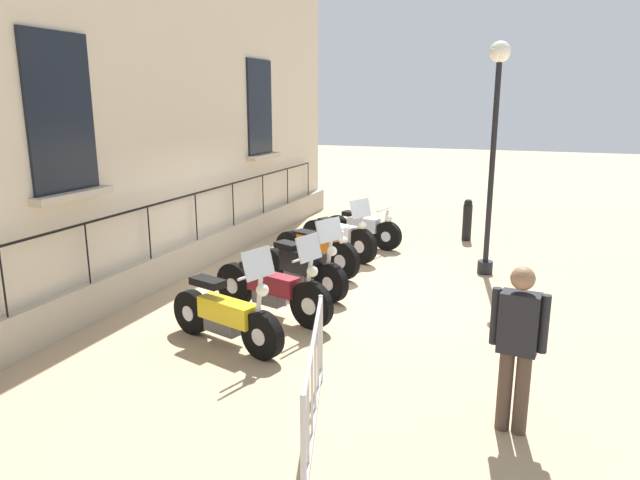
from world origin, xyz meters
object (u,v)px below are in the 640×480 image
(motorcycle_orange, at_px, (316,251))
(pedestrian_standing, at_px, (518,341))
(motorcycle_white, at_px, (339,237))
(motorcycle_silver, at_px, (362,229))
(lamppost, at_px, (494,136))
(motorcycle_yellow, at_px, (226,316))
(bollard, at_px, (467,220))
(crowd_barrier, at_px, (314,382))
(motorcycle_black, at_px, (302,268))
(motorcycle_maroon, at_px, (272,289))

(motorcycle_orange, height_order, pedestrian_standing, pedestrian_standing)
(motorcycle_white, relative_size, motorcycle_silver, 0.98)
(motorcycle_white, distance_m, lamppost, 3.61)
(motorcycle_yellow, height_order, bollard, motorcycle_yellow)
(motorcycle_yellow, height_order, pedestrian_standing, pedestrian_standing)
(crowd_barrier, relative_size, bollard, 2.25)
(motorcycle_white, distance_m, pedestrian_standing, 6.60)
(motorcycle_white, relative_size, bollard, 1.92)
(motorcycle_orange, distance_m, pedestrian_standing, 5.70)
(bollard, xyz_separation_m, pedestrian_standing, (1.37, -7.97, 0.46))
(motorcycle_black, xyz_separation_m, motorcycle_orange, (-0.18, 1.13, -0.00))
(motorcycle_maroon, distance_m, crowd_barrier, 3.23)
(motorcycle_yellow, bearing_deg, pedestrian_standing, -12.72)
(lamppost, xyz_separation_m, crowd_barrier, (-1.06, -6.17, -1.98))
(motorcycle_silver, relative_size, crowd_barrier, 0.87)
(motorcycle_maroon, bearing_deg, motorcycle_yellow, -96.16)
(motorcycle_black, xyz_separation_m, bollard, (2.15, 4.79, 0.05))
(motorcycle_yellow, height_order, motorcycle_maroon, motorcycle_yellow)
(motorcycle_maroon, xyz_separation_m, motorcycle_white, (-0.15, 3.51, 0.00))
(lamppost, height_order, bollard, lamppost)
(motorcycle_silver, bearing_deg, motorcycle_orange, -95.59)
(motorcycle_yellow, height_order, motorcycle_silver, motorcycle_yellow)
(motorcycle_maroon, relative_size, motorcycle_black, 1.13)
(motorcycle_yellow, xyz_separation_m, bollard, (2.25, 7.15, 0.08))
(motorcycle_yellow, distance_m, bollard, 7.50)
(bollard, bearing_deg, motorcycle_silver, -146.50)
(motorcycle_yellow, relative_size, motorcycle_orange, 1.00)
(motorcycle_yellow, relative_size, crowd_barrier, 0.88)
(motorcycle_orange, height_order, bollard, bollard)
(motorcycle_black, xyz_separation_m, crowd_barrier, (1.74, -3.94, 0.13))
(motorcycle_white, bearing_deg, motorcycle_yellow, -89.72)
(motorcycle_yellow, xyz_separation_m, pedestrian_standing, (3.62, -0.82, 0.54))
(motorcycle_black, distance_m, bollard, 5.26)
(motorcycle_silver, bearing_deg, lamppost, -23.14)
(motorcycle_black, xyz_separation_m, motorcycle_silver, (0.05, 3.40, -0.05))
(motorcycle_orange, height_order, motorcycle_silver, motorcycle_orange)
(motorcycle_black, bearing_deg, motorcycle_silver, 89.21)
(crowd_barrier, distance_m, pedestrian_standing, 1.98)
(motorcycle_maroon, height_order, pedestrian_standing, pedestrian_standing)
(motorcycle_maroon, distance_m, motorcycle_silver, 4.61)
(motorcycle_yellow, height_order, motorcycle_white, motorcycle_yellow)
(motorcycle_orange, bearing_deg, pedestrian_standing, -49.37)
(motorcycle_white, bearing_deg, lamppost, -1.59)
(crowd_barrier, xyz_separation_m, pedestrian_standing, (1.78, 0.76, 0.39))
(pedestrian_standing, bearing_deg, motorcycle_white, 123.61)
(motorcycle_yellow, distance_m, lamppost, 5.83)
(motorcycle_yellow, bearing_deg, motorcycle_orange, 91.21)
(motorcycle_orange, bearing_deg, motorcycle_silver, 84.41)
(motorcycle_black, relative_size, crowd_barrier, 0.88)
(motorcycle_maroon, distance_m, motorcycle_black, 1.21)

